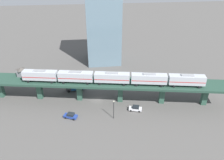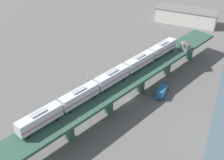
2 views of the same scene
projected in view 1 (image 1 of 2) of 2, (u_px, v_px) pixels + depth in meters
The scene contains 9 objects.
ground_plane at pixel (97, 100), 81.34m from camera, with size 400.00×400.00×0.00m, color #514F4C.
elevated_viaduct at pixel (97, 84), 78.01m from camera, with size 25.51×91.94×7.97m.
subway_train at pixel (112, 77), 74.70m from camera, with size 14.46×61.82×4.45m.
signal_hut at pixel (22, 71), 80.33m from camera, with size 3.77×3.77×3.40m.
street_car_blue at pixel (71, 116), 71.65m from camera, with size 3.40×4.75×1.89m.
street_car_white at pixel (135, 108), 75.19m from camera, with size 2.99×4.73×1.89m.
delivery_truck at pixel (75, 86), 86.57m from camera, with size 3.12×7.42×3.20m.
street_lamp at pixel (114, 108), 69.97m from camera, with size 0.44×0.44×6.94m.
office_tower at pixel (103, 26), 104.50m from camera, with size 16.00×16.00×36.00m.
Camera 1 is at (-67.68, 2.81, 45.97)m, focal length 35.00 mm.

